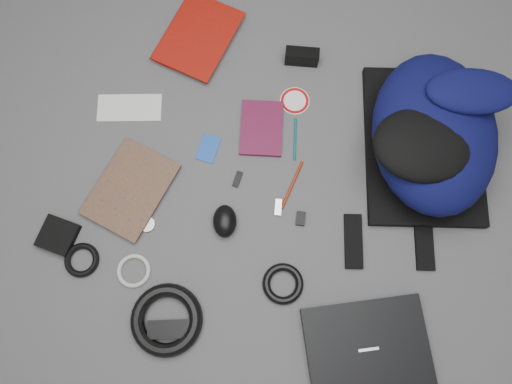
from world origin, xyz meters
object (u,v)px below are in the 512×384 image
at_px(laptop, 367,349).
at_px(textbook_red, 170,24).
at_px(dvd_case, 262,128).
at_px(power_brick, 170,329).
at_px(comic_book, 103,175).
at_px(pouch, 58,236).
at_px(compact_camera, 302,57).
at_px(mouse, 225,221).
at_px(backpack, 434,133).

relative_size(laptop, textbook_red, 1.19).
distance_m(dvd_case, power_brick, 0.63).
xyz_separation_m(laptop, dvd_case, (-0.50, 0.48, -0.01)).
bearing_deg(comic_book, pouch, -93.94).
bearing_deg(textbook_red, compact_camera, 9.16).
relative_size(comic_book, mouse, 2.77).
distance_m(mouse, power_brick, 0.33).
height_order(backpack, textbook_red, backpack).
bearing_deg(power_brick, pouch, 140.40).
bearing_deg(comic_book, mouse, 6.41).
xyz_separation_m(comic_book, mouse, (0.38, 0.01, 0.01)).
xyz_separation_m(textbook_red, pouch, (-0.01, -0.73, -0.00)).
bearing_deg(laptop, power_brick, 167.05).
bearing_deg(dvd_case, textbook_red, 132.53).
xyz_separation_m(textbook_red, power_brick, (0.39, -0.84, -0.00)).
bearing_deg(mouse, laptop, -43.04).
bearing_deg(laptop, mouse, 130.65).
distance_m(backpack, compact_camera, 0.46).
bearing_deg(compact_camera, dvd_case, -113.54).
relative_size(power_brick, pouch, 1.22).
distance_m(textbook_red, comic_book, 0.52).
bearing_deg(power_brick, laptop, -7.31).
relative_size(comic_book, pouch, 2.70).
height_order(compact_camera, mouse, compact_camera).
relative_size(backpack, dvd_case, 3.05).
xyz_separation_m(laptop, compact_camera, (-0.47, 0.73, 0.01)).
xyz_separation_m(mouse, power_brick, (-0.02, -0.33, -0.01)).
bearing_deg(pouch, mouse, 27.15).
relative_size(textbook_red, compact_camera, 2.63).
distance_m(textbook_red, compact_camera, 0.43).
bearing_deg(mouse, dvd_case, 68.92).
bearing_deg(dvd_case, mouse, -107.06).
height_order(laptop, pouch, laptop).
xyz_separation_m(mouse, pouch, (-0.42, -0.22, -0.01)).
xyz_separation_m(compact_camera, power_brick, (-0.04, -0.89, -0.01)).
bearing_deg(compact_camera, backpack, -33.60).
relative_size(laptop, pouch, 3.34).
distance_m(dvd_case, pouch, 0.66).
relative_size(backpack, textbook_red, 1.97).
height_order(dvd_case, pouch, pouch).
xyz_separation_m(comic_book, pouch, (-0.03, -0.21, 0.00)).
distance_m(backpack, laptop, 0.61).
bearing_deg(power_brick, textbook_red, 90.76).
bearing_deg(pouch, textbook_red, 89.41).
height_order(comic_book, dvd_case, comic_book).
distance_m(backpack, textbook_red, 0.87).
bearing_deg(backpack, pouch, -164.30).
distance_m(backpack, comic_book, 0.95).
bearing_deg(textbook_red, power_brick, -61.86).
distance_m(laptop, pouch, 0.91).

